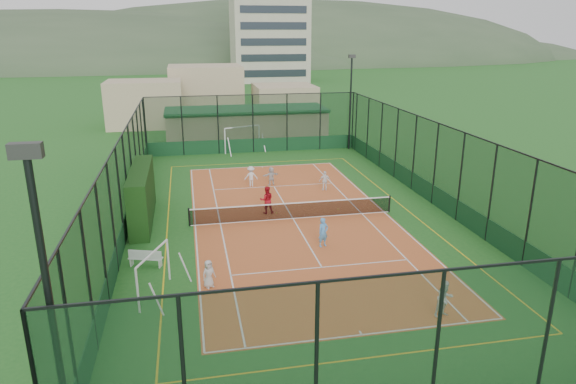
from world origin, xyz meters
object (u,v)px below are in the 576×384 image
clubhouse (246,124)px  child_near_mid (323,232)px  futsal_goal_near (154,274)px  child_near_left (209,274)px  child_far_back (271,176)px  child_near_right (445,299)px  futsal_goal_far (242,139)px  coach (267,200)px  floodlight_ne (350,103)px  floodlight_sw (55,335)px  white_bench (146,257)px  child_far_left (251,176)px  apartment_tower (269,5)px  child_far_right (325,181)px

clubhouse → child_near_mid: size_ratio=10.31×
futsal_goal_near → child_near_left: bearing=-61.0°
clubhouse → child_far_back: clubhouse is taller
child_near_left → futsal_goal_near: bearing=157.2°
child_near_mid → child_near_right: child_near_mid is taller
child_near_left → child_far_back: child_far_back is taller
futsal_goal_far → coach: 16.17m
floodlight_ne → child_near_mid: 22.42m
floodlight_sw → white_bench: 12.48m
child_far_left → apartment_tower: bearing=-99.3°
child_far_left → child_far_back: size_ratio=1.10×
clubhouse → child_far_left: bearing=-95.7°
apartment_tower → child_near_left: apartment_tower is taller
floodlight_ne → clubhouse: 10.47m
futsal_goal_near → child_far_left: futsal_goal_near is taller
floodlight_sw → child_far_left: bearing=73.1°
white_bench → futsal_goal_far: bearing=90.8°
futsal_goal_far → child_far_back: size_ratio=2.66×
apartment_tower → child_near_left: bearing=-100.8°
clubhouse → child_far_left: size_ratio=10.76×
white_bench → child_near_right: 13.00m
futsal_goal_near → child_near_mid: bearing=-43.9°
apartment_tower → coach: apartment_tower is taller
clubhouse → child_near_right: size_ratio=10.51×
floodlight_ne → coach: size_ratio=5.05×
clubhouse → white_bench: 27.85m
futsal_goal_near → child_far_left: 15.39m
floodlight_sw → floodlight_ne: size_ratio=1.00×
child_near_right → child_far_left: child_near_right is taller
clubhouse → child_near_right: clubhouse is taller
floodlight_ne → child_near_left: size_ratio=6.84×
floodlight_ne → child_near_right: 28.57m
futsal_goal_near → child_near_left: (2.17, 0.24, -0.31)m
floodlight_ne → apartment_tower: apartment_tower is taller
child_far_left → white_bench: bearing=62.2°
clubhouse → child_far_back: bearing=-90.5°
floodlight_sw → white_bench: floodlight_sw is taller
futsal_goal_near → child_far_right: size_ratio=2.18×
clubhouse → child_near_mid: (0.67, -26.10, -0.83)m
white_bench → floodlight_ne: bearing=70.5°
clubhouse → futsal_goal_far: 4.75m
apartment_tower → child_far_left: size_ratio=21.24×
child_near_mid → child_near_right: 7.69m
apartment_tower → futsal_goal_far: size_ratio=8.77×
floodlight_ne → white_bench: size_ratio=5.36×
futsal_goal_near → futsal_goal_far: futsal_goal_far is taller
apartment_tower → futsal_goal_near: apartment_tower is taller
futsal_goal_near → child_far_back: 15.98m
futsal_goal_far → coach: futsal_goal_far is taller
child_near_mid → coach: coach is taller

